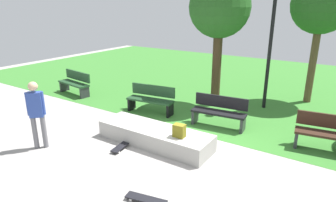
{
  "coord_description": "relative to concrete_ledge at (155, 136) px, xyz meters",
  "views": [
    {
      "loc": [
        3.29,
        -5.75,
        3.51
      ],
      "look_at": [
        -0.85,
        0.55,
        1.0
      ],
      "focal_mm": 31.51,
      "sensor_mm": 36.0,
      "label": 1
    }
  ],
  "objects": [
    {
      "name": "skateboard_by_ledge",
      "position": [
        1.28,
        -2.05,
        -0.16
      ],
      "size": [
        0.82,
        0.36,
        0.08
      ],
      "color": "black",
      "rests_on": "ground_plane"
    },
    {
      "name": "park_bench_by_oak",
      "position": [
        -5.3,
        1.87,
        0.26
      ],
      "size": [
        1.65,
        0.68,
        0.91
      ],
      "color": "#1E4223",
      "rests_on": "ground_plane"
    },
    {
      "name": "skater_performing_trick",
      "position": [
        -2.3,
        -1.77,
        0.8
      ],
      "size": [
        0.37,
        0.37,
        1.73
      ],
      "color": "slate",
      "rests_on": "ground_plane"
    },
    {
      "name": "park_bench_near_lamppost",
      "position": [
        0.92,
        2.0,
        0.26
      ],
      "size": [
        1.64,
        0.64,
        0.91
      ],
      "color": "black",
      "rests_on": "ground_plane"
    },
    {
      "name": "park_bench_near_path",
      "position": [
        3.84,
        2.06,
        0.26
      ],
      "size": [
        1.65,
        0.68,
        0.91
      ],
      "color": "#331E14",
      "rests_on": "ground_plane"
    },
    {
      "name": "tree_young_birch",
      "position": [
        -0.03,
        3.79,
        3.11
      ],
      "size": [
        2.04,
        2.04,
        4.41
      ],
      "color": "#42301E",
      "rests_on": "grass_lawn"
    },
    {
      "name": "tree_slender_maple",
      "position": [
        2.73,
        5.97,
        3.22
      ],
      "size": [
        2.03,
        2.03,
        4.5
      ],
      "color": "brown",
      "rests_on": "grass_lawn"
    },
    {
      "name": "lamp_post",
      "position": [
        1.57,
        4.41,
        2.33
      ],
      "size": [
        0.28,
        0.28,
        4.19
      ],
      "color": "black",
      "rests_on": "ground_plane"
    },
    {
      "name": "ground_plane",
      "position": [
        0.85,
        0.08,
        -0.22
      ],
      "size": [
        28.0,
        28.0,
        0.0
      ],
      "primitive_type": "plane",
      "color": "#9E9993"
    },
    {
      "name": "park_bench_center_lawn",
      "position": [
        -1.47,
        1.85,
        0.26
      ],
      "size": [
        1.65,
        0.67,
        0.91
      ],
      "color": "#1E4223",
      "rests_on": "ground_plane"
    },
    {
      "name": "skateboard_spare",
      "position": [
        -0.55,
        -0.65,
        -0.16
      ],
      "size": [
        0.32,
        0.82,
        0.08
      ],
      "color": "black",
      "rests_on": "ground_plane"
    },
    {
      "name": "grass_lawn",
      "position": [
        0.85,
        7.59,
        -0.22
      ],
      "size": [
        26.6,
        12.98,
        0.01
      ],
      "primitive_type": "cube",
      "color": "#387A2D",
      "rests_on": "ground_plane"
    },
    {
      "name": "backpack_on_ledge",
      "position": [
        0.81,
        -0.1,
        0.38
      ],
      "size": [
        0.29,
        0.22,
        0.32
      ],
      "primitive_type": "cube",
      "rotation": [
        0.0,
        0.0,
        0.06
      ],
      "color": "olive",
      "rests_on": "concrete_ledge"
    },
    {
      "name": "concrete_ledge",
      "position": [
        0.0,
        0.0,
        0.0
      ],
      "size": [
        3.1,
        0.94,
        0.44
      ],
      "primitive_type": "cube",
      "color": "#A8A59E",
      "rests_on": "ground_plane"
    }
  ]
}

